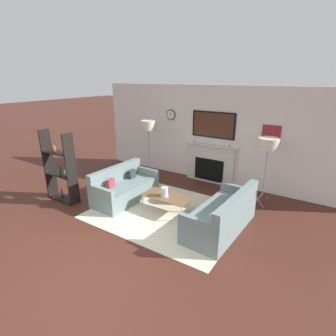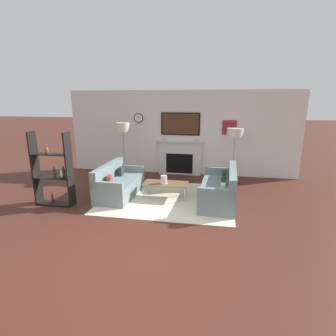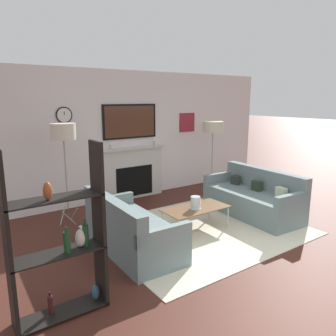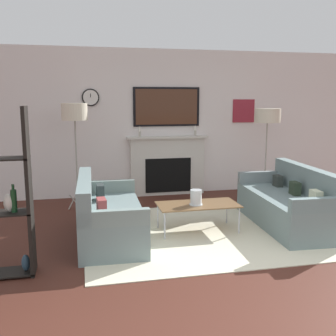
# 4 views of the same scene
# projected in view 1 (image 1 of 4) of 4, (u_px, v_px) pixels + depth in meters

# --- Properties ---
(ground_plane) EXTENTS (60.00, 60.00, 0.00)m
(ground_plane) POSITION_uv_depth(u_px,v_px,m) (86.00, 274.00, 4.07)
(ground_plane) COLOR #472219
(fireplace_wall) EXTENTS (7.47, 0.28, 2.70)m
(fireplace_wall) POSITION_uv_depth(u_px,v_px,m) (213.00, 139.00, 7.36)
(fireplace_wall) COLOR silver
(fireplace_wall) RESTS_ON ground_plane
(area_rug) EXTENTS (3.18, 2.61, 0.01)m
(area_rug) POSITION_uv_depth(u_px,v_px,m) (168.00, 212.00, 5.92)
(area_rug) COLOR beige
(area_rug) RESTS_ON ground_plane
(couch_left) EXTENTS (0.83, 1.71, 0.82)m
(couch_left) POSITION_uv_depth(u_px,v_px,m) (124.00, 188.00, 6.49)
(couch_left) COLOR slate
(couch_left) RESTS_ON ground_plane
(couch_right) EXTENTS (0.89, 1.90, 0.84)m
(couch_right) POSITION_uv_depth(u_px,v_px,m) (222.00, 216.00, 5.16)
(couch_right) COLOR slate
(couch_right) RESTS_ON ground_plane
(coffee_table) EXTENTS (1.10, 0.54, 0.39)m
(coffee_table) POSITION_uv_depth(u_px,v_px,m) (167.00, 197.00, 5.87)
(coffee_table) COLOR brown
(coffee_table) RESTS_ON ground_plane
(hurricane_candle) EXTENTS (0.18, 0.18, 0.21)m
(hurricane_candle) POSITION_uv_depth(u_px,v_px,m) (165.00, 192.00, 5.82)
(hurricane_candle) COLOR silver
(hurricane_candle) RESTS_ON coffee_table
(floor_lamp_left) EXTENTS (0.41, 0.41, 1.74)m
(floor_lamp_left) POSITION_uv_depth(u_px,v_px,m) (148.00, 126.00, 7.48)
(floor_lamp_left) COLOR #9E998E
(floor_lamp_left) RESTS_ON ground_plane
(floor_lamp_right) EXTENTS (0.46, 0.46, 1.64)m
(floor_lamp_right) POSITION_uv_depth(u_px,v_px,m) (269.00, 144.00, 5.80)
(floor_lamp_right) COLOR #9E998E
(floor_lamp_right) RESTS_ON ground_plane
(shelf_unit) EXTENTS (0.90, 0.28, 1.73)m
(shelf_unit) POSITION_uv_depth(u_px,v_px,m) (61.00, 170.00, 6.27)
(shelf_unit) COLOR black
(shelf_unit) RESTS_ON ground_plane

